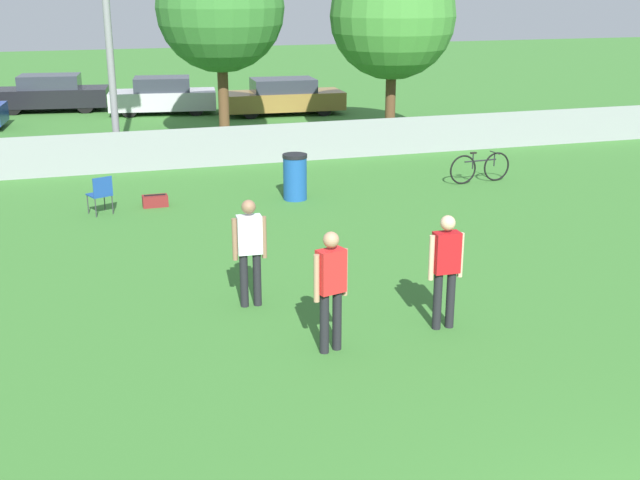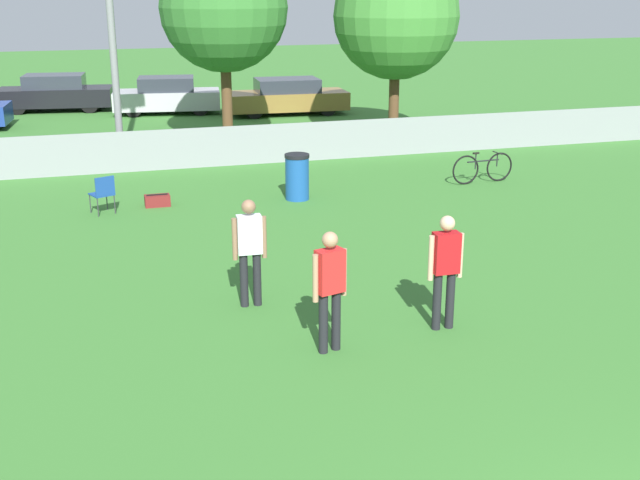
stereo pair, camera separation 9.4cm
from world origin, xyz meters
The scene contains 13 objects.
fence_backline centered at (0.00, 18.00, 0.55)m, with size 26.80×0.07×1.21m.
tree_near_pole centered at (-0.61, 20.61, 4.15)m, with size 3.79×3.79×6.06m.
tree_far_right centered at (4.59, 19.97, 3.87)m, with size 3.86×3.86×5.81m.
player_thrower_red centered at (-1.85, 6.00, 1.00)m, with size 0.52×0.31×1.73m.
player_defender_red centered at (-0.03, 6.25, 1.00)m, with size 0.54×0.22×1.73m.
player_receiver_white centered at (-2.56, 7.91, 1.00)m, with size 0.54×0.24×1.73m.
folding_chair_sideline centered at (-4.58, 13.96, 0.50)m, with size 0.58×0.58×0.87m.
bicycle_sideline centered at (4.75, 14.20, 0.39)m, with size 1.73×0.44×0.80m.
trash_bin centered at (-0.18, 13.98, 0.54)m, with size 0.58×0.58×1.08m.
gear_bag_sideline centered at (-3.39, 14.31, 0.13)m, with size 0.57×0.31×0.28m.
parked_car_dark centered at (-5.81, 29.71, 0.69)m, with size 4.52×2.25×1.42m.
parked_car_silver centered at (-1.67, 27.83, 0.67)m, with size 4.21×2.24×1.40m.
parked_car_tan centered at (2.74, 26.32, 0.66)m, with size 4.62×2.02×1.36m.
Camera 1 is at (-4.96, -3.65, 4.90)m, focal length 45.00 mm.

